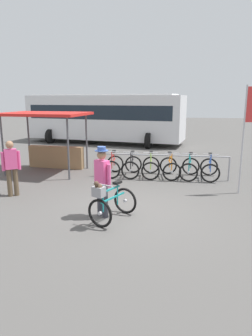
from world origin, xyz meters
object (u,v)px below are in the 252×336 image
(market_stall, at_px, (50,135))
(banner_flag, at_px, (249,119))
(racked_bike_red, at_px, (113,166))
(bus_distant, at_px, (104,116))
(racked_bike_black, at_px, (132,166))
(racked_bike_lime, at_px, (151,167))
(racked_bike_blue, at_px, (210,169))
(person_with_featured_bike, at_px, (102,179))
(racked_bike_orange, at_px, (170,168))
(racked_bike_teal, at_px, (190,168))
(pedestrian_with_backpack, at_px, (11,165))
(featured_bicycle, at_px, (110,202))

(market_stall, bearing_deg, banner_flag, -15.86)
(racked_bike_red, height_order, bus_distant, bus_distant)
(racked_bike_black, bearing_deg, banner_flag, -22.86)
(racked_bike_lime, relative_size, racked_bike_blue, 1.00)
(market_stall, bearing_deg, person_with_featured_bike, -54.36)
(racked_bike_black, bearing_deg, racked_bike_orange, 0.91)
(racked_bike_red, bearing_deg, racked_bike_teal, 0.91)
(racked_bike_orange, bearing_deg, pedestrian_with_backpack, -146.87)
(racked_bike_red, height_order, racked_bike_lime, same)
(racked_bike_red, height_order, racked_bike_black, same)
(racked_bike_teal, relative_size, banner_flag, 0.36)
(racked_bike_lime, distance_m, pedestrian_with_backpack, 4.85)
(featured_bicycle, height_order, market_stall, market_stall)
(racked_bike_black, xyz_separation_m, racked_bike_teal, (2.10, 0.03, 0.00))
(racked_bike_blue, distance_m, person_with_featured_bike, 5.06)
(racked_bike_teal, bearing_deg, racked_bike_black, -179.09)
(bus_distant, height_order, market_stall, bus_distant)
(racked_bike_lime, bearing_deg, racked_bike_teal, 0.91)
(racked_bike_lime, distance_m, banner_flag, 3.82)
(racked_bike_red, distance_m, racked_bike_black, 0.70)
(racked_bike_lime, xyz_separation_m, pedestrian_with_backpack, (-3.81, -2.93, 0.57))
(racked_bike_red, xyz_separation_m, person_with_featured_bike, (0.60, -4.05, 0.58))
(racked_bike_blue, height_order, market_stall, market_stall)
(racked_bike_teal, distance_m, pedestrian_with_backpack, 6.02)
(featured_bicycle, bearing_deg, racked_bike_orange, 74.11)
(racked_bike_red, relative_size, racked_bike_teal, 1.00)
(racked_bike_orange, bearing_deg, racked_bike_black, -179.09)
(featured_bicycle, xyz_separation_m, bus_distant, (-3.19, 12.62, 1.25))
(racked_bike_red, height_order, pedestrian_with_backpack, pedestrian_with_backpack)
(racked_bike_red, relative_size, racked_bike_orange, 0.98)
(racked_bike_red, height_order, person_with_featured_bike, person_with_featured_bike)
(racked_bike_orange, relative_size, person_with_featured_bike, 0.69)
(person_with_featured_bike, bearing_deg, banner_flag, 33.86)
(racked_bike_lime, distance_m, featured_bicycle, 4.41)
(racked_bike_blue, relative_size, pedestrian_with_backpack, 0.68)
(racked_bike_red, xyz_separation_m, racked_bike_lime, (1.40, 0.02, 0.00))
(racked_bike_teal, height_order, market_stall, market_stall)
(racked_bike_teal, height_order, bus_distant, bus_distant)
(featured_bicycle, distance_m, bus_distant, 13.08)
(racked_bike_teal, xyz_separation_m, racked_bike_blue, (0.70, 0.01, -0.00))
(racked_bike_black, distance_m, bus_distant, 8.91)
(racked_bike_black, relative_size, market_stall, 0.35)
(featured_bicycle, xyz_separation_m, person_with_featured_bike, (-0.25, 0.30, 0.46))
(racked_bike_red, distance_m, racked_bike_orange, 2.10)
(pedestrian_with_backpack, xyz_separation_m, bus_distant, (0.07, 11.18, 0.80))
(racked_bike_red, relative_size, racked_bike_lime, 1.03)
(racked_bike_teal, xyz_separation_m, bus_distant, (-5.14, 8.23, 1.37))
(featured_bicycle, distance_m, banner_flag, 4.83)
(bus_distant, height_order, banner_flag, banner_flag)
(racked_bike_lime, relative_size, racked_bike_teal, 0.97)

